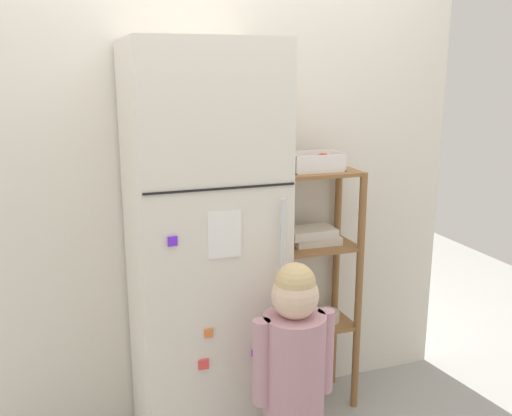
{
  "coord_description": "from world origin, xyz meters",
  "views": [
    {
      "loc": [
        -0.7,
        -2.25,
        1.69
      ],
      "look_at": [
        0.11,
        0.02,
        1.1
      ],
      "focal_mm": 40.34,
      "sensor_mm": 36.0,
      "label": 1
    }
  ],
  "objects": [
    {
      "name": "kitchen_wall_back",
      "position": [
        0.0,
        0.35,
        1.15
      ],
      "size": [
        2.56,
        0.03,
        2.3
      ],
      "primitive_type": "cube",
      "color": "silver",
      "rests_on": "ground"
    },
    {
      "name": "refrigerator",
      "position": [
        -0.13,
        0.02,
        0.9
      ],
      "size": [
        0.58,
        0.63,
        1.8
      ],
      "color": "silver",
      "rests_on": "ground"
    },
    {
      "name": "child_standing",
      "position": [
        0.09,
        -0.45,
        0.61
      ],
      "size": [
        0.32,
        0.24,
        1.0
      ],
      "color": "#533637",
      "rests_on": "ground"
    },
    {
      "name": "pantry_shelf_unit",
      "position": [
        0.46,
        0.18,
        0.71
      ],
      "size": [
        0.42,
        0.28,
        1.22
      ],
      "color": "olive",
      "rests_on": "ground"
    },
    {
      "name": "fruit_bin",
      "position": [
        0.46,
        0.17,
        1.25
      ],
      "size": [
        0.25,
        0.17,
        0.08
      ],
      "color": "white",
      "rests_on": "pantry_shelf_unit"
    }
  ]
}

